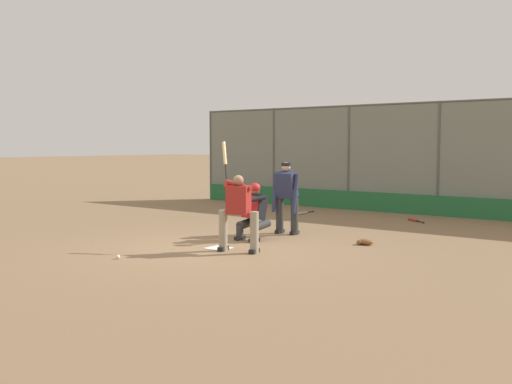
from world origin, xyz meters
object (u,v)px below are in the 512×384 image
object	(u,v)px
umpire_home	(286,196)
spare_bat_near_backstop	(414,220)
baseball_loose	(118,257)
spare_bat_by_padding	(304,213)
batter_at_plate	(238,210)
catcher_behind_plate	(253,210)
fielding_glove_on_dirt	(365,242)

from	to	relation	value
umpire_home	spare_bat_near_backstop	bearing A→B (deg)	-116.55
umpire_home	baseball_loose	xyz separation A→B (m)	(0.72, 4.25, -0.83)
umpire_home	spare_bat_near_backstop	xyz separation A→B (m)	(-1.44, -3.89, -0.84)
spare_bat_by_padding	baseball_loose	distance (m)	7.85
batter_at_plate	catcher_behind_plate	bearing A→B (deg)	-76.57
catcher_behind_plate	fielding_glove_on_dirt	size ratio (longest dim) A/B	3.73
spare_bat_near_backstop	spare_bat_by_padding	xyz separation A→B (m)	(3.23, 0.36, -0.00)
batter_at_plate	catcher_behind_plate	world-z (taller)	batter_at_plate
fielding_glove_on_dirt	batter_at_plate	bearing A→B (deg)	54.19
fielding_glove_on_dirt	baseball_loose	size ratio (longest dim) A/B	4.42
spare_bat_near_backstop	spare_bat_by_padding	world-z (taller)	same
fielding_glove_on_dirt	baseball_loose	bearing A→B (deg)	54.88
catcher_behind_plate	fielding_glove_on_dirt	bearing A→B (deg)	-153.18
umpire_home	catcher_behind_plate	bearing A→B (deg)	79.32
umpire_home	baseball_loose	distance (m)	4.39
batter_at_plate	baseball_loose	size ratio (longest dim) A/B	28.18
spare_bat_near_backstop	baseball_loose	xyz separation A→B (m)	(2.16, 8.14, 0.00)
spare_bat_near_backstop	baseball_loose	world-z (taller)	baseball_loose
fielding_glove_on_dirt	baseball_loose	world-z (taller)	fielding_glove_on_dirt
spare_bat_by_padding	fielding_glove_on_dirt	bearing A→B (deg)	46.86
fielding_glove_on_dirt	spare_bat_by_padding	bearing A→B (deg)	-44.30
catcher_behind_plate	baseball_loose	world-z (taller)	catcher_behind_plate
catcher_behind_plate	spare_bat_near_backstop	world-z (taller)	catcher_behind_plate
umpire_home	spare_bat_by_padding	xyz separation A→B (m)	(1.79, -3.53, -0.84)
catcher_behind_plate	umpire_home	distance (m)	1.16
catcher_behind_plate	fielding_glove_on_dirt	distance (m)	2.42
spare_bat_near_backstop	fielding_glove_on_dirt	size ratio (longest dim) A/B	2.00
batter_at_plate	spare_bat_near_backstop	distance (m)	6.40
batter_at_plate	fielding_glove_on_dirt	world-z (taller)	batter_at_plate
batter_at_plate	spare_bat_by_padding	xyz separation A→B (m)	(2.33, -5.94, -0.76)
catcher_behind_plate	baseball_loose	xyz separation A→B (m)	(0.63, 3.11, -0.59)
catcher_behind_plate	spare_bat_near_backstop	xyz separation A→B (m)	(-1.53, -5.03, -0.60)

